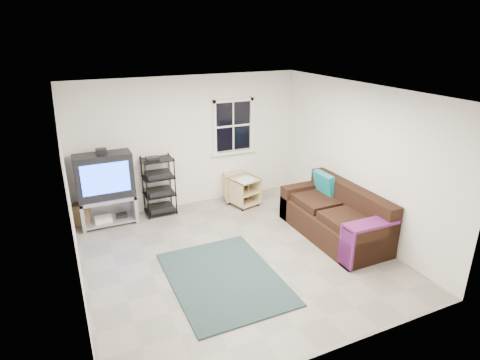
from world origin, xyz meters
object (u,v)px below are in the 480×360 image
av_rack (159,189)px  sofa (336,218)px  tv_unit (105,183)px  side_table_right (243,189)px  side_table_left (235,186)px

av_rack → sofa: (2.55, -2.16, -0.16)m
tv_unit → side_table_right: size_ratio=2.30×
tv_unit → sofa: (3.53, -2.13, -0.46)m
side_table_left → tv_unit: bearing=-178.9°
side_table_left → av_rack: bearing=-179.7°
tv_unit → sofa: 4.15m
tv_unit → side_table_left: size_ratio=2.55×
tv_unit → side_table_right: (2.63, -0.26, -0.47)m
tv_unit → av_rack: 1.02m
av_rack → tv_unit: bearing=-177.7°
av_rack → sofa: size_ratio=0.55×
side_table_right → sofa: sofa is taller
side_table_right → tv_unit: bearing=174.5°
av_rack → side_table_right: size_ratio=1.83×
av_rack → side_table_right: av_rack is taller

